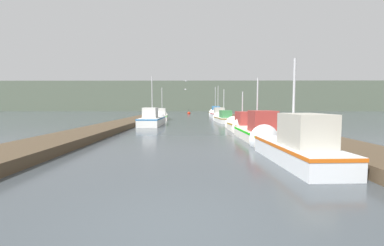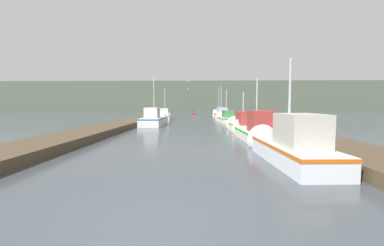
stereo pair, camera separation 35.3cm
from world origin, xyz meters
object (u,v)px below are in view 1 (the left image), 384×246
object	(u,v)px
channel_buoy	(189,113)
fishing_boat_3	(153,120)
seagull_lead	(185,89)
fishing_boat_7	(215,113)
fishing_boat_4	(223,118)
mooring_piling_0	(146,117)
fishing_boat_1	(255,131)
seagull_1	(186,81)
fishing_boat_0	(290,145)
fishing_boat_6	(217,114)
fishing_boat_2	(241,125)
fishing_boat_5	(162,116)
mooring_piling_1	(298,134)

from	to	relation	value
channel_buoy	fishing_boat_3	bearing A→B (deg)	-96.40
seagull_lead	fishing_boat_7	bearing A→B (deg)	-150.74
fishing_boat_4	channel_buoy	bearing A→B (deg)	96.20
mooring_piling_0	seagull_lead	size ratio (longest dim) A/B	2.49
fishing_boat_1	seagull_lead	distance (m)	15.06
mooring_piling_0	fishing_boat_4	bearing A→B (deg)	7.56
fishing_boat_3	seagull_1	bearing A→B (deg)	39.33
fishing_boat_0	mooring_piling_0	xyz separation A→B (m)	(-8.29, 17.61, 0.10)
fishing_boat_6	channel_buoy	bearing A→B (deg)	104.07
fishing_boat_3	fishing_boat_4	xyz separation A→B (m)	(6.87, 4.02, -0.10)
fishing_boat_2	fishing_boat_5	bearing A→B (deg)	112.93
fishing_boat_5	fishing_boat_6	bearing A→B (deg)	26.38
fishing_boat_2	fishing_boat_6	xyz separation A→B (m)	(-0.01, 18.09, 0.01)
fishing_boat_2	fishing_boat_4	bearing A→B (deg)	86.31
fishing_boat_3	fishing_boat_6	bearing A→B (deg)	61.56
mooring_piling_0	seagull_lead	distance (m)	5.32
fishing_boat_2	mooring_piling_0	distance (m)	11.83
fishing_boat_1	channel_buoy	xyz separation A→B (m)	(-4.33, 34.22, -0.26)
fishing_boat_0	mooring_piling_0	distance (m)	19.46
mooring_piling_1	seagull_lead	xyz separation A→B (m)	(-5.55, 17.05, 2.93)
fishing_boat_0	fishing_boat_6	distance (m)	27.27
fishing_boat_4	channel_buoy	distance (m)	21.36
mooring_piling_0	mooring_piling_1	world-z (taller)	mooring_piling_0
fishing_boat_6	mooring_piling_1	size ratio (longest dim) A/B	5.07
fishing_boat_2	fishing_boat_3	size ratio (longest dim) A/B	0.81
fishing_boat_4	fishing_boat_5	size ratio (longest dim) A/B	0.86
mooring_piling_0	seagull_lead	world-z (taller)	seagull_lead
fishing_boat_7	fishing_boat_2	bearing A→B (deg)	-89.84
fishing_boat_0	mooring_piling_0	world-z (taller)	fishing_boat_0
fishing_boat_4	mooring_piling_0	world-z (taller)	fishing_boat_4
fishing_boat_6	seagull_lead	size ratio (longest dim) A/B	11.96
fishing_boat_7	mooring_piling_0	bearing A→B (deg)	-119.40
fishing_boat_1	fishing_boat_7	size ratio (longest dim) A/B	0.97
fishing_boat_0	fishing_boat_6	world-z (taller)	fishing_boat_6
fishing_boat_2	fishing_boat_6	distance (m)	18.09
fishing_boat_4	fishing_boat_7	size ratio (longest dim) A/B	0.88
fishing_boat_4	fishing_boat_7	bearing A→B (deg)	84.17
fishing_boat_4	fishing_boat_2	bearing A→B (deg)	-93.65
fishing_boat_2	channel_buoy	distance (m)	30.78
channel_buoy	fishing_boat_2	bearing A→B (deg)	-82.05
fishing_boat_3	fishing_boat_4	world-z (taller)	fishing_boat_3
fishing_boat_5	fishing_boat_6	world-z (taller)	fishing_boat_6
fishing_boat_2	fishing_boat_3	world-z (taller)	fishing_boat_3
fishing_boat_5	seagull_lead	size ratio (longest dim) A/B	13.22
fishing_boat_1	fishing_boat_6	distance (m)	21.83
seagull_lead	seagull_1	bearing A→B (deg)	51.28
fishing_boat_7	fishing_boat_5	bearing A→B (deg)	-127.83
fishing_boat_1	fishing_boat_3	xyz separation A→B (m)	(-7.13, 9.23, 0.05)
fishing_boat_0	channel_buoy	xyz separation A→B (m)	(-4.25, 39.65, -0.35)
mooring_piling_1	fishing_boat_4	bearing A→B (deg)	95.16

